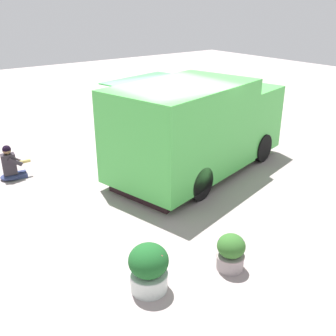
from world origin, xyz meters
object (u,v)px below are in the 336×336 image
object	(u,v)px
planter_flowering_far	(231,252)
food_truck	(198,129)
planter_flowering_near	(149,268)
person_customer	(11,166)

from	to	relation	value
planter_flowering_far	food_truck	bearing A→B (deg)	-33.18
food_truck	planter_flowering_near	world-z (taller)	food_truck
person_customer	planter_flowering_near	size ratio (longest dim) A/B	1.12
food_truck	person_customer	world-z (taller)	food_truck
planter_flowering_near	planter_flowering_far	world-z (taller)	planter_flowering_near
planter_flowering_far	planter_flowering_near	bearing A→B (deg)	74.11
person_customer	planter_flowering_near	world-z (taller)	person_customer
food_truck	person_customer	bearing A→B (deg)	59.21
person_customer	planter_flowering_near	distance (m)	5.49
planter_flowering_near	food_truck	bearing A→B (deg)	-49.78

